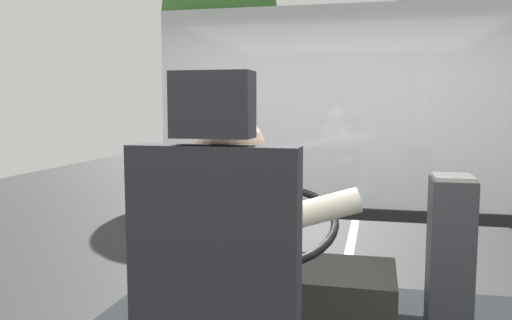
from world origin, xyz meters
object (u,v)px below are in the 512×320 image
(bus_driver, at_px, (234,261))
(parked_car_green, at_px, (463,133))
(fare_box, at_px, (449,270))
(steering_console, at_px, (291,298))
(parked_car_blue, at_px, (482,142))

(bus_driver, distance_m, parked_car_green, 22.09)
(fare_box, bearing_deg, parked_car_green, 81.41)
(bus_driver, xyz_separation_m, fare_box, (0.79, 1.07, -0.31))
(bus_driver, bearing_deg, parked_car_green, 79.79)
(steering_console, bearing_deg, parked_car_blue, 76.33)
(bus_driver, relative_size, fare_box, 0.85)
(fare_box, relative_size, parked_car_green, 0.23)
(steering_console, relative_size, parked_car_blue, 0.25)
(steering_console, xyz_separation_m, parked_car_green, (3.91, 20.59, -0.18))
(parked_car_green, bearing_deg, fare_box, -98.59)
(bus_driver, height_order, parked_car_blue, bus_driver)
(parked_car_green, bearing_deg, bus_driver, -100.21)
(parked_car_blue, bearing_deg, steering_console, -103.67)
(bus_driver, bearing_deg, steering_console, 90.00)
(fare_box, relative_size, parked_car_blue, 0.21)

